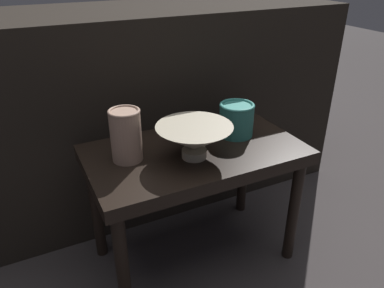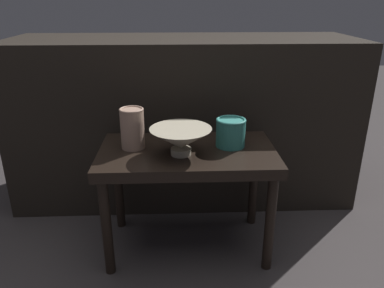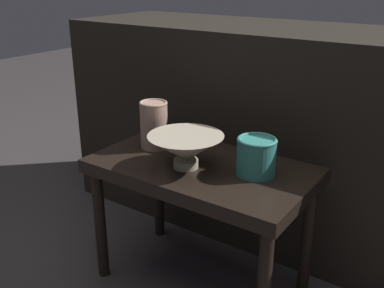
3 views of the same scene
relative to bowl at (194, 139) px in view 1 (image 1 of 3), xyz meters
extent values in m
plane|color=#383333|center=(0.02, 0.05, -0.47)|extent=(8.00, 8.00, 0.00)
cube|color=black|center=(0.02, 0.05, -0.08)|extent=(0.64, 0.37, 0.04)
cylinder|color=black|center=(-0.26, -0.10, -0.29)|extent=(0.04, 0.04, 0.38)
cylinder|color=black|center=(0.31, -0.10, -0.29)|extent=(0.04, 0.04, 0.38)
cylinder|color=black|center=(-0.26, 0.19, -0.29)|extent=(0.04, 0.04, 0.38)
cylinder|color=black|center=(0.31, 0.19, -0.29)|extent=(0.04, 0.04, 0.38)
cube|color=black|center=(0.02, 0.52, -0.09)|extent=(1.57, 0.50, 0.76)
cylinder|color=#B2A88E|center=(0.00, 0.00, -0.05)|extent=(0.07, 0.07, 0.02)
cone|color=#B2A88E|center=(0.00, 0.00, 0.00)|extent=(0.22, 0.22, 0.07)
cylinder|color=tan|center=(-0.17, 0.07, 0.01)|extent=(0.09, 0.09, 0.15)
torus|color=tan|center=(-0.17, 0.07, 0.09)|extent=(0.09, 0.09, 0.01)
cylinder|color=teal|center=(0.18, 0.07, -0.01)|extent=(0.11, 0.11, 0.10)
torus|color=teal|center=(0.18, 0.07, 0.04)|extent=(0.11, 0.11, 0.01)
camera|label=1|loc=(-0.42, -0.83, 0.46)|focal=35.00mm
camera|label=2|loc=(-0.01, -1.21, 0.46)|focal=35.00mm
camera|label=3|loc=(0.68, -0.95, 0.47)|focal=42.00mm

